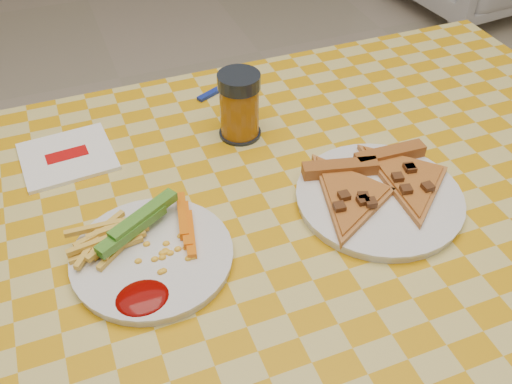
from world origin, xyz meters
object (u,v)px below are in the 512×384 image
at_px(table, 279,260).
at_px(drink_glass, 239,106).
at_px(plate_left, 153,258).
at_px(plate_right, 379,199).

xyz_separation_m(table, drink_glass, (0.02, 0.22, 0.13)).
relative_size(plate_left, plate_right, 0.87).
relative_size(table, plate_left, 6.19).
bearing_deg(table, plate_right, -3.21).
height_order(table, drink_glass, drink_glass).
bearing_deg(table, drink_glass, 84.68).
xyz_separation_m(plate_left, plate_right, (0.33, -0.01, 0.00)).
xyz_separation_m(plate_right, drink_glass, (-0.13, 0.23, 0.05)).
distance_m(table, drink_glass, 0.26).
xyz_separation_m(table, plate_left, (-0.18, -0.00, 0.08)).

